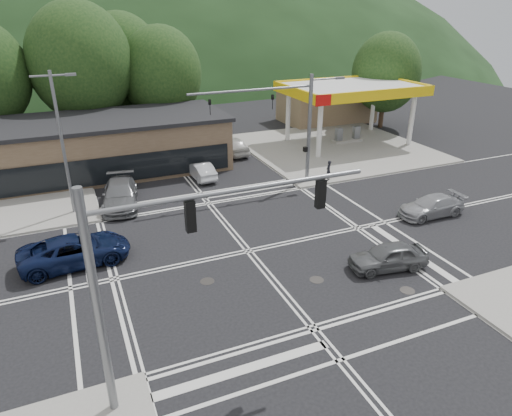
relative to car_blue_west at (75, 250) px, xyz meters
name	(u,v)px	position (x,y,z in m)	size (l,w,h in m)	color
ground	(248,251)	(8.75, -2.33, -0.77)	(120.00, 120.00, 0.00)	black
sidewalk_ne	(335,147)	(23.75, 12.67, -0.69)	(16.00, 16.00, 0.15)	gray
gas_station_canopy	(351,91)	(25.74, 13.66, 4.27)	(12.32, 8.34, 5.75)	silver
convenience_store	(326,104)	(28.75, 22.67, 1.13)	(10.00, 6.00, 3.80)	#846B4F
commercial_row	(71,150)	(0.75, 14.67, 1.23)	(24.00, 8.00, 4.00)	brown
hill_north	(94,66)	(8.75, 87.67, -0.77)	(252.00, 126.00, 140.00)	#1A3216
tree_n_b	(80,62)	(2.75, 21.67, 7.02)	(9.00, 9.00, 12.98)	#382619
tree_n_c	(161,73)	(9.75, 21.67, 5.72)	(7.60, 7.60, 10.87)	#382619
tree_n_e	(122,63)	(6.75, 25.67, 6.37)	(8.40, 8.40, 11.98)	#382619
tree_ne	(386,73)	(32.75, 17.67, 5.07)	(7.20, 7.20, 9.99)	#382619
streetlight_nw	(62,138)	(0.31, 6.67, 4.28)	(2.50, 0.25, 9.00)	slate
signal_mast_ne	(294,117)	(15.70, 5.87, 4.30)	(11.65, 0.30, 8.00)	slate
signal_mast_sw	(155,267)	(2.36, -10.53, 4.35)	(9.14, 0.28, 8.00)	slate
car_blue_west	(75,250)	(0.00, 0.00, 0.00)	(2.55, 5.54, 1.54)	#0C1637
car_grey_center	(388,256)	(14.63, -6.78, -0.08)	(1.63, 4.04, 1.38)	#595C5E
car_silver_east	(431,206)	(21.27, -2.63, -0.12)	(1.81, 4.45, 1.29)	#9A9CA1
car_queue_a	(201,170)	(9.75, 9.84, -0.13)	(1.36, 3.90, 1.28)	silver
car_queue_b	(232,145)	(14.25, 14.87, 0.01)	(1.84, 4.58, 1.56)	beige
car_northbound	(120,194)	(3.25, 6.89, 0.02)	(2.22, 5.47, 1.59)	slate
pedestrian	(328,171)	(18.40, 5.17, 0.16)	(0.57, 0.37, 1.56)	black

